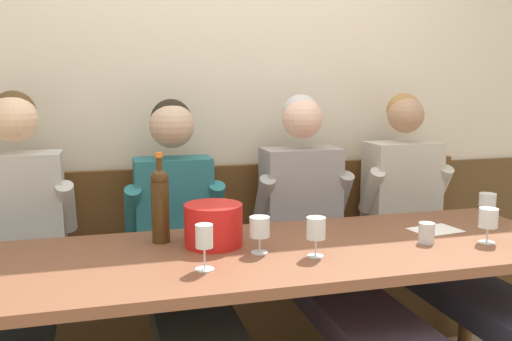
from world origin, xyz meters
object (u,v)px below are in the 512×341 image
object	(u,v)px
ice_bucket	(213,225)
wine_glass_near_bucket	(260,228)
person_left_seat	(184,253)
wine_glass_center_rear	(316,230)
wine_glass_mid_right	(487,202)
person_right_seat	(11,263)
wine_glass_mid_left	(488,220)
wall_bench	(231,295)
person_center_left_seat	(324,241)
wine_bottle_amber_mid	(160,203)
person_center_right_seat	(434,233)
wine_glass_center_front	(204,239)
dining_table	(270,268)
water_tumbler_left	(427,233)

from	to	relation	value
ice_bucket	wine_glass_near_bucket	world-z (taller)	ice_bucket
person_left_seat	wine_glass_center_rear	xyz separation A→B (m)	(0.43, -0.47, 0.20)
wine_glass_mid_right	person_right_seat	bearing A→B (deg)	174.16
person_left_seat	wine_glass_mid_left	distance (m)	1.28
wall_bench	wine_glass_mid_right	distance (m)	1.34
person_right_seat	ice_bucket	distance (m)	0.84
person_center_left_seat	wine_glass_mid_left	bearing A→B (deg)	-44.20
wine_bottle_amber_mid	wine_glass_mid_left	xyz separation A→B (m)	(1.28, -0.36, -0.07)
wine_glass_mid_left	person_left_seat	bearing A→B (deg)	157.51
person_center_right_seat	wine_glass_center_front	xyz separation A→B (m)	(-1.25, -0.51, 0.21)
wine_glass_near_bucket	wine_glass_mid_left	xyz separation A→B (m)	(0.93, -0.12, -0.00)
person_center_right_seat	person_left_seat	bearing A→B (deg)	-179.49
person_left_seat	wine_glass_mid_left	size ratio (longest dim) A/B	9.09
dining_table	ice_bucket	xyz separation A→B (m)	(-0.20, 0.11, 0.16)
wall_bench	person_center_right_seat	distance (m)	1.08
person_right_seat	wine_glass_mid_right	world-z (taller)	person_right_seat
person_left_seat	wine_glass_center_front	size ratio (longest dim) A/B	7.99
person_center_left_seat	wine_glass_center_front	xyz separation A→B (m)	(-0.66, -0.51, 0.21)
wall_bench	person_left_seat	world-z (taller)	person_left_seat
ice_bucket	person_center_left_seat	bearing A→B (deg)	22.05
ice_bucket	wine_glass_mid_left	size ratio (longest dim) A/B	1.63
person_center_left_seat	ice_bucket	distance (m)	0.64
wine_bottle_amber_mid	wine_glass_mid_right	distance (m)	1.49
dining_table	wine_glass_center_rear	distance (m)	0.26
person_left_seat	person_center_right_seat	world-z (taller)	person_center_right_seat
wine_glass_mid_left	wine_bottle_amber_mid	bearing A→B (deg)	164.16
wine_bottle_amber_mid	water_tumbler_left	xyz separation A→B (m)	(1.04, -0.30, -0.12)
dining_table	person_center_left_seat	bearing A→B (deg)	43.00
wine_bottle_amber_mid	wine_glass_near_bucket	world-z (taller)	wine_bottle_amber_mid
person_center_left_seat	wine_glass_near_bucket	size ratio (longest dim) A/B	9.29
dining_table	wine_bottle_amber_mid	bearing A→B (deg)	151.70
wine_bottle_amber_mid	water_tumbler_left	size ratio (longest dim) A/B	4.39
wall_bench	wine_glass_near_bucket	world-z (taller)	wall_bench
dining_table	wine_bottle_amber_mid	world-z (taller)	wine_bottle_amber_mid
wine_glass_mid_left	water_tumbler_left	bearing A→B (deg)	165.45
wine_glass_center_rear	wine_glass_center_front	size ratio (longest dim) A/B	0.93
person_right_seat	person_center_right_seat	size ratio (longest dim) A/B	1.02
dining_table	person_center_left_seat	distance (m)	0.51
person_right_seat	person_center_right_seat	xyz separation A→B (m)	(1.95, -0.00, -0.02)
wine_glass_center_front	water_tumbler_left	world-z (taller)	wine_glass_center_front
wine_glass_center_rear	wine_glass_near_bucket	distance (m)	0.21
dining_table	person_center_left_seat	size ratio (longest dim) A/B	1.87
person_left_seat	water_tumbler_left	world-z (taller)	person_left_seat
person_center_right_seat	wine_glass_center_rear	world-z (taller)	person_center_right_seat
wall_bench	wine_glass_center_front	bearing A→B (deg)	-108.57
person_center_right_seat	ice_bucket	world-z (taller)	person_center_right_seat
person_right_seat	wine_glass_mid_right	xyz separation A→B (m)	(2.08, -0.21, 0.18)
person_center_left_seat	water_tumbler_left	size ratio (longest dim) A/B	15.68
person_center_left_seat	wine_bottle_amber_mid	xyz separation A→B (m)	(-0.77, -0.13, 0.26)
person_center_left_seat	wine_glass_near_bucket	bearing A→B (deg)	-138.12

